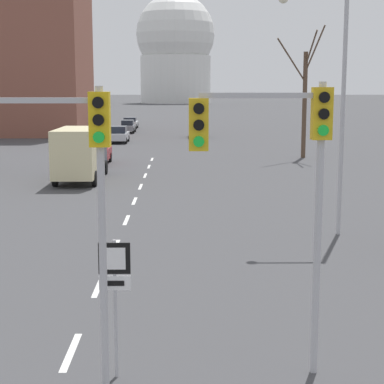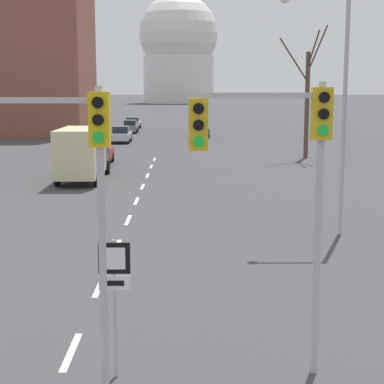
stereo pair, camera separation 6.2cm
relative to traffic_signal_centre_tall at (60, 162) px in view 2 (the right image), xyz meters
The scene contains 22 objects.
lane_stripe_1 4.51m from the traffic_signal_centre_tall, 97.52° to the left, with size 0.16×2.00×0.01m, color silver.
lane_stripe_2 7.39m from the traffic_signal_centre_tall, 91.95° to the left, with size 0.16×2.00×0.01m, color silver.
lane_stripe_3 11.38m from the traffic_signal_centre_tall, 91.12° to the left, with size 0.16×2.00×0.01m, color silver.
lane_stripe_4 15.64m from the traffic_signal_centre_tall, 90.78° to the left, with size 0.16×2.00×0.01m, color silver.
lane_stripe_5 20.01m from the traffic_signal_centre_tall, 90.60° to the left, with size 0.16×2.00×0.01m, color silver.
lane_stripe_6 24.43m from the traffic_signal_centre_tall, 90.49° to the left, with size 0.16×2.00×0.01m, color silver.
lane_stripe_7 28.87m from the traffic_signal_centre_tall, 90.41° to the left, with size 0.16×2.00×0.01m, color silver.
lane_stripe_8 33.33m from the traffic_signal_centre_tall, 90.36° to the left, with size 0.16×2.00×0.01m, color silver.
lane_stripe_9 37.80m from the traffic_signal_centre_tall, 90.31° to the left, with size 0.16×2.00×0.01m, color silver.
traffic_signal_centre_tall is the anchor object (origin of this frame).
traffic_signal_near_right 4.00m from the traffic_signal_centre_tall, ahead, with size 2.63×0.34×5.64m.
route_sign_post 2.55m from the traffic_signal_centre_tall, 22.65° to the left, with size 0.60×0.08×2.72m.
street_lamp_right 14.55m from the traffic_signal_centre_tall, 58.38° to the left, with size 2.54×0.36×8.82m.
sedan_near_left 34.87m from the traffic_signal_centre_tall, 96.75° to the left, with size 1.91×4.55×1.74m.
sedan_near_right 52.44m from the traffic_signal_centre_tall, 94.59° to the left, with size 1.85×4.33×1.64m.
sedan_mid_centre 58.99m from the traffic_signal_centre_tall, 86.32° to the left, with size 1.93×3.88×1.66m.
sedan_far_left 73.77m from the traffic_signal_centre_tall, 93.72° to the left, with size 1.91×4.05×1.47m.
sedan_far_right 65.87m from the traffic_signal_centre_tall, 93.85° to the left, with size 1.69×4.31×1.53m.
delivery_truck 26.87m from the traffic_signal_centre_tall, 98.34° to the left, with size 2.44×7.20×3.14m.
bare_tree_right_near 40.13m from the traffic_signal_centre_tall, 73.28° to the left, with size 3.73×2.15×10.05m.
capitol_dome 200.67m from the traffic_signal_centre_tall, 90.06° to the left, with size 25.25×25.25×35.66m.
apartment_block_left 67.20m from the traffic_signal_centre_tall, 105.72° to the left, with size 18.00×14.00×18.44m, color brown.
Camera 2 is at (2.44, -6.30, 5.56)m, focal length 60.00 mm.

